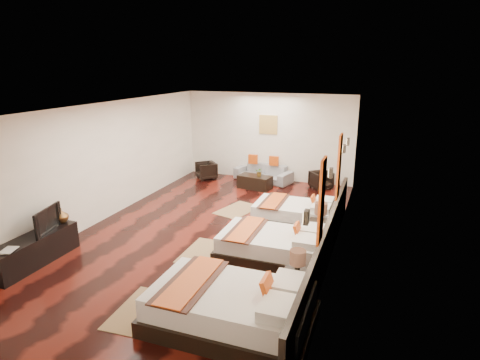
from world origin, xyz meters
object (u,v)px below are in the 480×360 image
at_px(bed_far, 295,213).
at_px(nightstand_a, 297,286).
at_px(book, 2,250).
at_px(figurine, 61,215).
at_px(bed_mid, 274,245).
at_px(tv_console, 34,250).
at_px(bed_near, 232,307).
at_px(coffee_table, 255,182).
at_px(tv, 44,220).
at_px(nightstand_b, 320,231).
at_px(armchair_right, 321,180).
at_px(table_plant, 259,172).
at_px(sofa, 263,173).
at_px(armchair_left, 206,171).

xyz_separation_m(bed_far, nightstand_a, (0.75, -3.33, 0.07)).
bearing_deg(book, figurine, 90.00).
bearing_deg(book, bed_mid, 29.62).
bearing_deg(figurine, tv_console, -90.00).
distance_m(bed_near, coffee_table, 6.74).
distance_m(bed_mid, tv, 4.43).
relative_size(figurine, coffee_table, 0.31).
distance_m(bed_far, tv, 5.40).
bearing_deg(tv_console, bed_near, -6.71).
height_order(nightstand_b, coffee_table, nightstand_b).
height_order(bed_far, tv_console, bed_far).
relative_size(bed_near, armchair_right, 3.99).
bearing_deg(figurine, coffee_table, 65.12).
relative_size(tv_console, table_plant, 6.75).
bearing_deg(nightstand_a, armchair_right, 95.48).
height_order(bed_mid, tv, tv).
xyz_separation_m(book, coffee_table, (2.44, 6.64, -0.36)).
relative_size(tv, coffee_table, 0.84).
height_order(sofa, armchair_left, armchair_left).
xyz_separation_m(bed_mid, armchair_left, (-3.60, 4.72, 0.01)).
xyz_separation_m(nightstand_a, figurine, (-4.95, 0.38, 0.38)).
height_order(bed_far, armchair_left, bed_far).
relative_size(nightstand_a, armchair_left, 1.51).
bearing_deg(nightstand_a, book, -168.61).
height_order(tv_console, coffee_table, tv_console).
xyz_separation_m(nightstand_b, coffee_table, (-2.51, 3.40, -0.13)).
bearing_deg(bed_near, book, -178.16).
relative_size(nightstand_b, sofa, 0.51).
distance_m(nightstand_a, tv, 4.92).
xyz_separation_m(armchair_left, armchair_right, (3.74, 0.20, -0.01)).
xyz_separation_m(nightstand_a, sofa, (-2.51, 6.52, -0.05)).
height_order(nightstand_b, armchair_left, nightstand_b).
bearing_deg(bed_far, sofa, 118.86).
bearing_deg(book, bed_near, 1.84).
height_order(tv, sofa, tv).
height_order(bed_near, armchair_right, bed_near).
bearing_deg(book, armchair_right, 59.31).
bearing_deg(bed_far, coffee_table, 127.24).
height_order(bed_mid, armchair_left, bed_mid).
bearing_deg(armchair_left, bed_near, -15.08).
distance_m(bed_mid, sofa, 5.42).
bearing_deg(bed_mid, tv_console, -157.29).
relative_size(bed_mid, nightstand_b, 2.18).
bearing_deg(sofa, table_plant, -65.63).
bearing_deg(tv_console, table_plant, 66.69).
bearing_deg(table_plant, book, -111.30).
bearing_deg(nightstand_a, table_plant, 112.73).
height_order(tv_console, armchair_right, tv_console).
bearing_deg(nightstand_a, nightstand_b, 90.00).
height_order(nightstand_a, coffee_table, nightstand_a).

